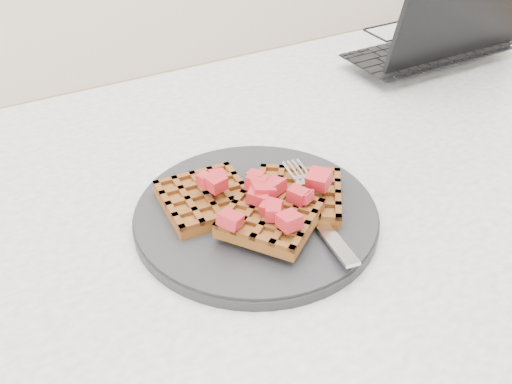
% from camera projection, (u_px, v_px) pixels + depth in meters
% --- Properties ---
extents(table, '(1.20, 0.80, 0.75)m').
position_uv_depth(table, '(304.00, 256.00, 0.77)').
color(table, silver).
rests_on(table, ground).
extents(plate, '(0.28, 0.28, 0.02)m').
position_uv_depth(plate, '(256.00, 215.00, 0.65)').
color(plate, black).
rests_on(plate, table).
extents(waffles, '(0.21, 0.19, 0.03)m').
position_uv_depth(waffles, '(258.00, 203.00, 0.63)').
color(waffles, brown).
rests_on(waffles, plate).
extents(strawberry_pile, '(0.15, 0.15, 0.02)m').
position_uv_depth(strawberry_pile, '(256.00, 182.00, 0.62)').
color(strawberry_pile, maroon).
rests_on(strawberry_pile, waffles).
extents(fork, '(0.06, 0.18, 0.02)m').
position_uv_depth(fork, '(313.00, 211.00, 0.63)').
color(fork, silver).
rests_on(fork, plate).
extents(laptop, '(0.32, 0.23, 0.22)m').
position_uv_depth(laptop, '(425.00, 38.00, 1.01)').
color(laptop, black).
rests_on(laptop, table).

